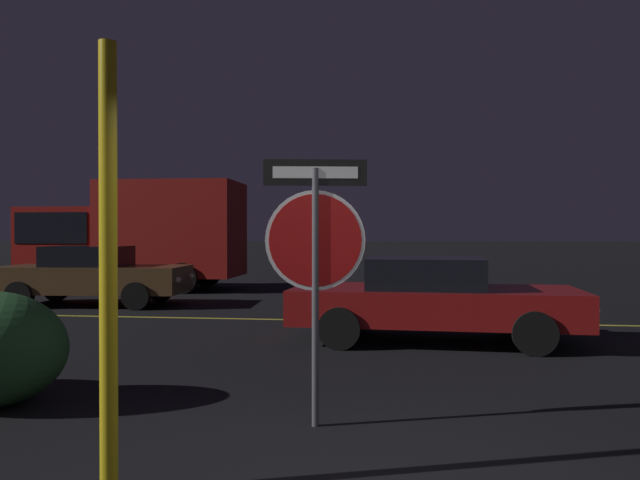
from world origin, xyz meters
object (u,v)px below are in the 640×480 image
object	(u,v)px
delivery_truck	(135,233)
passing_car_2	(432,299)
yellow_pole_left	(108,269)
passing_car_1	(93,275)
stop_sign	(315,240)

from	to	relation	value
delivery_truck	passing_car_2	bearing A→B (deg)	-134.98
yellow_pole_left	passing_car_2	size ratio (longest dim) A/B	0.64
yellow_pole_left	passing_car_1	xyz separation A→B (m)	(-5.14, 9.73, -0.73)
yellow_pole_left	passing_car_2	bearing A→B (deg)	68.70
stop_sign	passing_car_1	world-z (taller)	stop_sign
passing_car_2	delivery_truck	world-z (taller)	delivery_truck
stop_sign	delivery_truck	bearing A→B (deg)	110.00
passing_car_1	passing_car_2	distance (m)	8.37
passing_car_2	delivery_truck	distance (m)	11.42
passing_car_1	yellow_pole_left	bearing A→B (deg)	24.01
yellow_pole_left	passing_car_1	bearing A→B (deg)	117.85
passing_car_2	delivery_truck	bearing A→B (deg)	-131.27
stop_sign	passing_car_2	xyz separation A→B (m)	(1.20, 4.33, -0.93)
yellow_pole_left	passing_car_1	distance (m)	11.03
stop_sign	delivery_truck	size ratio (longest dim) A/B	0.36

